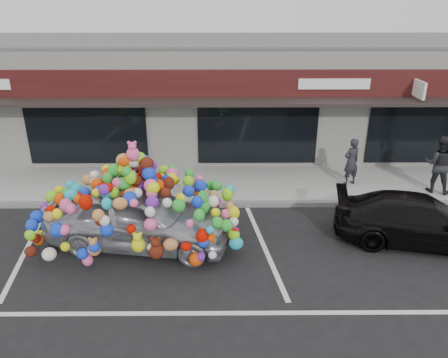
{
  "coord_description": "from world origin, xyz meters",
  "views": [
    {
      "loc": [
        1.71,
        -9.31,
        5.9
      ],
      "look_at": [
        1.79,
        1.4,
        1.37
      ],
      "focal_mm": 35.0,
      "sensor_mm": 36.0,
      "label": 1
    }
  ],
  "objects_px": {
    "pedestrian_a": "(351,162)",
    "pedestrian_b": "(439,164)",
    "toy_car": "(139,210)",
    "black_sedan": "(420,220)"
  },
  "relations": [
    {
      "from": "pedestrian_a",
      "to": "pedestrian_b",
      "type": "height_order",
      "value": "pedestrian_b"
    },
    {
      "from": "toy_car",
      "to": "pedestrian_a",
      "type": "distance_m",
      "value": 7.13
    },
    {
      "from": "toy_car",
      "to": "pedestrian_b",
      "type": "xyz_separation_m",
      "value": [
        8.8,
        2.84,
        0.1
      ]
    },
    {
      "from": "black_sedan",
      "to": "pedestrian_a",
      "type": "bearing_deg",
      "value": 25.51
    },
    {
      "from": "black_sedan",
      "to": "pedestrian_b",
      "type": "xyz_separation_m",
      "value": [
        1.7,
        2.79,
        0.45
      ]
    },
    {
      "from": "toy_car",
      "to": "pedestrian_a",
      "type": "relative_size",
      "value": 3.31
    },
    {
      "from": "pedestrian_a",
      "to": "black_sedan",
      "type": "bearing_deg",
      "value": 81.16
    },
    {
      "from": "black_sedan",
      "to": "pedestrian_a",
      "type": "xyz_separation_m",
      "value": [
        -0.85,
        3.39,
        0.32
      ]
    },
    {
      "from": "black_sedan",
      "to": "pedestrian_a",
      "type": "distance_m",
      "value": 3.51
    },
    {
      "from": "toy_car",
      "to": "pedestrian_b",
      "type": "distance_m",
      "value": 9.24
    }
  ]
}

